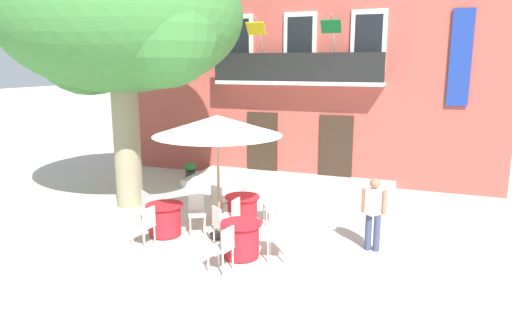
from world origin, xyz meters
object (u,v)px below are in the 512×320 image
Objects in this scene: pedestrian_near_entrance at (374,210)px; cafe_chair_middle_2 at (219,200)px; cafe_chair_near_tree_1 at (197,211)px; cafe_chair_middle_1 at (271,202)px; cafe_chair_front_0 at (221,223)px; cafe_umbrella at (217,126)px; cafe_table_front at (241,239)px; cafe_table_near_tree at (165,219)px; cafe_chair_middle_0 at (232,214)px; cafe_table_middle at (242,210)px; ground_planter_left at (190,169)px; cafe_chair_front_2 at (278,234)px; plane_tree at (118,23)px; cafe_chair_near_tree_0 at (145,224)px; cafe_chair_near_tree_2 at (150,206)px; cafe_chair_front_1 at (224,246)px.

cafe_chair_middle_2 is at bearing 170.27° from pedestrian_near_entrance.
cafe_chair_near_tree_1 is 1.92m from cafe_chair_middle_1.
cafe_umbrella is (-0.28, 0.49, 2.08)m from cafe_chair_front_0.
cafe_chair_near_tree_1 is at bearing 147.57° from cafe_table_front.
cafe_table_near_tree is 1.58m from cafe_chair_middle_0.
ground_planter_left is at bearing 132.57° from cafe_table_middle.
cafe_chair_near_tree_1 and cafe_chair_middle_2 have the same top height.
cafe_chair_front_2 is (2.16, -1.79, 0.00)m from cafe_chair_middle_2.
cafe_chair_front_0 is at bearing -5.27° from cafe_table_near_tree.
plane_tree is 5.84m from ground_planter_left.
cafe_chair_middle_1 is 0.57× the size of pedestrian_near_entrance.
cafe_table_near_tree is 2.22m from cafe_table_front.
cafe_table_middle is at bearing 93.49° from cafe_chair_middle_0.
cafe_umbrella is (0.52, -1.14, 2.08)m from cafe_chair_middle_2.
cafe_chair_near_tree_1 reaches higher than cafe_table_front.
cafe_chair_near_tree_0 is 2.19m from cafe_table_front.
plane_tree is 4.51m from cafe_umbrella.
cafe_table_near_tree is 0.30× the size of cafe_umbrella.
cafe_table_front is 7.20m from ground_planter_left.
cafe_chair_near_tree_2 reaches higher than cafe_table_middle.
cafe_chair_middle_1 and cafe_chair_front_2 have the same top height.
cafe_chair_front_0 is 1.75× the size of ground_planter_left.
cafe_chair_middle_2 is at bearing 116.20° from cafe_chair_front_0.
cafe_table_near_tree is at bearing 174.73° from cafe_chair_front_0.
pedestrian_near_entrance is (6.83, -4.40, 0.61)m from ground_planter_left.
cafe_table_near_tree is 0.77m from cafe_chair_near_tree_2.
cafe_chair_front_1 is at bearing -94.24° from cafe_table_front.
cafe_table_near_tree reaches higher than ground_planter_left.
cafe_chair_front_1 is (0.59, -1.15, 0.00)m from cafe_chair_front_0.
cafe_chair_near_tree_0 and cafe_chair_middle_2 have the same top height.
cafe_umbrella reaches higher than ground_planter_left.
cafe_table_near_tree is 5.65m from ground_planter_left.
cafe_table_near_tree is 0.95× the size of cafe_chair_front_1.
cafe_umbrella is (-0.87, 1.64, 2.08)m from cafe_chair_front_1.
cafe_table_near_tree is at bearing 166.06° from cafe_table_front.
cafe_chair_middle_0 is 1.00× the size of cafe_chair_middle_2.
cafe_table_middle is 0.95× the size of cafe_chair_middle_2.
ground_planter_left is (-4.33, 5.75, -0.10)m from cafe_table_front.
cafe_table_middle and cafe_table_front have the same top height.
cafe_umbrella is at bearing -9.08° from cafe_chair_near_tree_1.
cafe_chair_near_tree_1 is at bearing 3.72° from cafe_chair_near_tree_2.
cafe_chair_front_2 is (0.84, -2.04, 0.00)m from cafe_chair_middle_1.
cafe_chair_near_tree_2 is 0.57× the size of pedestrian_near_entrance.
pedestrian_near_entrance is at bearing 18.52° from cafe_chair_near_tree_0.
cafe_chair_near_tree_2 and cafe_chair_front_1 have the same top height.
cafe_umbrella is (-0.25, -0.18, 2.08)m from cafe_chair_middle_0.
plane_tree is 7.86× the size of cafe_chair_middle_1.
plane_tree is 7.86× the size of cafe_chair_middle_0.
cafe_chair_near_tree_0 is at bearing 165.89° from cafe_chair_front_1.
cafe_chair_front_1 is (2.12, -0.53, 0.00)m from cafe_chair_near_tree_0.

